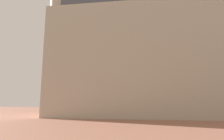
{
  "coord_description": "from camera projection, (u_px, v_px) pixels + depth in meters",
  "views": [
    {
      "loc": [
        1.65,
        -0.07,
        2.78
      ],
      "look_at": [
        0.08,
        11.42,
        4.71
      ],
      "focal_mm": 29.15,
      "sensor_mm": 36.0,
      "label": 1
    }
  ],
  "objects": [
    {
      "name": "landmark_building",
      "position": [
        135.0,
        54.0,
        33.17
      ],
      "size": [
        30.03,
        11.43,
        38.07
      ],
      "color": "#B2A893",
      "rests_on": "ground_plane"
    }
  ]
}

